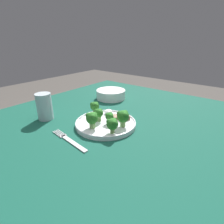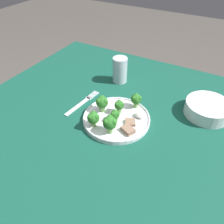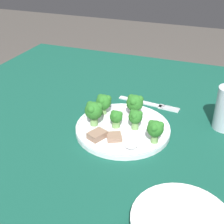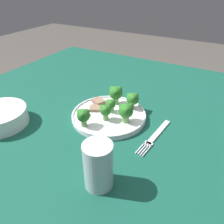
{
  "view_description": "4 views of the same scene",
  "coord_description": "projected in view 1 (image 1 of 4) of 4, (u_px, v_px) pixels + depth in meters",
  "views": [
    {
      "loc": [
        -0.5,
        -0.36,
        1.03
      ],
      "look_at": [
        -0.01,
        0.02,
        0.77
      ],
      "focal_mm": 28.0,
      "sensor_mm": 36.0,
      "label": 1
    },
    {
      "loc": [
        0.24,
        -0.47,
        1.24
      ],
      "look_at": [
        -0.04,
        0.03,
        0.75
      ],
      "focal_mm": 35.0,
      "sensor_mm": 36.0,
      "label": 2
    },
    {
      "loc": [
        0.6,
        0.25,
        1.15
      ],
      "look_at": [
        -0.02,
        0.02,
        0.77
      ],
      "focal_mm": 50.0,
      "sensor_mm": 36.0,
      "label": 3
    },
    {
      "loc": [
        -0.33,
        0.55,
        1.11
      ],
      "look_at": [
        -0.06,
        0.07,
        0.75
      ],
      "focal_mm": 35.0,
      "sensor_mm": 36.0,
      "label": 4
    }
  ],
  "objects": [
    {
      "name": "broccoli_floret_center_left",
      "position": [
        92.0,
        118.0,
        0.64
      ],
      "size": [
        0.05,
        0.04,
        0.06
      ],
      "color": "#709E56",
      "rests_on": "dinner_plate"
    },
    {
      "name": "table",
      "position": [
        118.0,
        144.0,
        0.73
      ],
      "size": [
        1.18,
        1.1,
        0.71
      ],
      "color": "#114738",
      "rests_on": "ground_plane"
    },
    {
      "name": "fork",
      "position": [
        69.0,
        140.0,
        0.59
      ],
      "size": [
        0.04,
        0.19,
        0.0
      ],
      "color": "silver",
      "rests_on": "table"
    },
    {
      "name": "sauce_dollop",
      "position": [
        108.0,
        112.0,
        0.77
      ],
      "size": [
        0.04,
        0.03,
        0.02
      ],
      "color": "white",
      "rests_on": "dinner_plate"
    },
    {
      "name": "cream_bowl",
      "position": [
        111.0,
        94.0,
        0.99
      ],
      "size": [
        0.16,
        0.16,
        0.05
      ],
      "color": "white",
      "rests_on": "table"
    },
    {
      "name": "broccoli_floret_front_left",
      "position": [
        123.0,
        116.0,
        0.64
      ],
      "size": [
        0.05,
        0.05,
        0.06
      ],
      "color": "#709E56",
      "rests_on": "dinner_plate"
    },
    {
      "name": "broccoli_floret_near_rim_left",
      "position": [
        99.0,
        113.0,
        0.69
      ],
      "size": [
        0.04,
        0.03,
        0.05
      ],
      "color": "#709E56",
      "rests_on": "dinner_plate"
    },
    {
      "name": "broccoli_floret_back_left",
      "position": [
        112.0,
        124.0,
        0.6
      ],
      "size": [
        0.04,
        0.04,
        0.06
      ],
      "color": "#709E56",
      "rests_on": "dinner_plate"
    },
    {
      "name": "drinking_glass",
      "position": [
        45.0,
        108.0,
        0.73
      ],
      "size": [
        0.06,
        0.06,
        0.11
      ],
      "color": "#B2C1CC",
      "rests_on": "table"
    },
    {
      "name": "meat_slice_front_slice",
      "position": [
        125.0,
        118.0,
        0.71
      ],
      "size": [
        0.05,
        0.05,
        0.02
      ],
      "color": "#846651",
      "rests_on": "dinner_plate"
    },
    {
      "name": "broccoli_floret_center_back",
      "position": [
        110.0,
        117.0,
        0.67
      ],
      "size": [
        0.03,
        0.03,
        0.05
      ],
      "color": "#709E56",
      "rests_on": "dinner_plate"
    },
    {
      "name": "meat_slice_middle_slice",
      "position": [
        115.0,
        117.0,
        0.73
      ],
      "size": [
        0.05,
        0.05,
        0.01
      ],
      "color": "#846651",
      "rests_on": "dinner_plate"
    },
    {
      "name": "dinner_plate",
      "position": [
        106.0,
        123.0,
        0.69
      ],
      "size": [
        0.24,
        0.24,
        0.02
      ],
      "color": "white",
      "rests_on": "table"
    },
    {
      "name": "broccoli_floret_mid_cluster",
      "position": [
        95.0,
        106.0,
        0.75
      ],
      "size": [
        0.04,
        0.04,
        0.06
      ],
      "color": "#709E56",
      "rests_on": "dinner_plate"
    }
  ]
}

